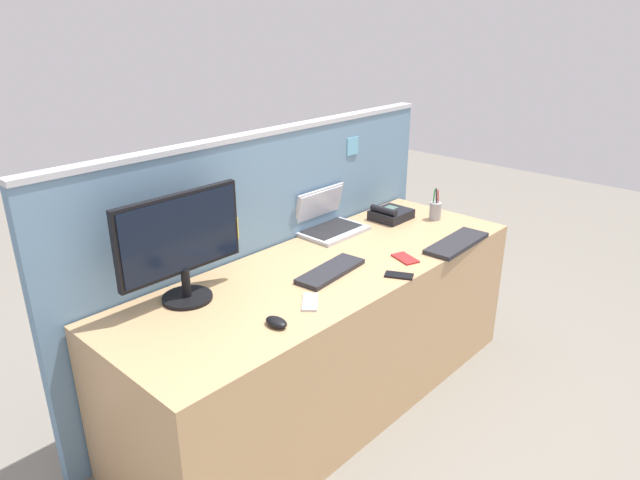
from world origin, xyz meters
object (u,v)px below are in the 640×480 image
(desk_phone, at_px, (390,214))
(desktop_monitor, at_px, (181,241))
(cell_phone_silver_slab, at_px, (310,302))
(keyboard_spare, at_px, (457,243))
(cell_phone_red_case, at_px, (405,258))
(computer_mouse_right_hand, at_px, (276,322))
(keyboard_main, at_px, (331,271))
(cell_phone_black_slab, at_px, (399,275))
(laptop, at_px, (327,221))
(pen_cup, at_px, (435,211))

(desk_phone, bearing_deg, desktop_monitor, 178.32)
(desktop_monitor, xyz_separation_m, cell_phone_silver_slab, (0.32, -0.40, -0.25))
(keyboard_spare, height_order, cell_phone_red_case, keyboard_spare)
(cell_phone_silver_slab, bearing_deg, desk_phone, 68.29)
(keyboard_spare, xyz_separation_m, cell_phone_red_case, (-0.33, 0.09, -0.01))
(computer_mouse_right_hand, bearing_deg, cell_phone_silver_slab, 9.00)
(keyboard_main, bearing_deg, cell_phone_black_slab, -58.63)
(desktop_monitor, bearing_deg, computer_mouse_right_hand, -76.53)
(keyboard_main, xyz_separation_m, computer_mouse_right_hand, (-0.48, -0.16, 0.01))
(desktop_monitor, height_order, cell_phone_red_case, desktop_monitor)
(laptop, height_order, cell_phone_red_case, laptop)
(keyboard_main, relative_size, cell_phone_red_case, 2.78)
(laptop, height_order, keyboard_main, laptop)
(desktop_monitor, height_order, laptop, desktop_monitor)
(computer_mouse_right_hand, relative_size, cell_phone_silver_slab, 0.67)
(laptop, bearing_deg, computer_mouse_right_hand, -148.64)
(desktop_monitor, bearing_deg, laptop, 5.85)
(keyboard_spare, distance_m, cell_phone_silver_slab, 0.96)
(cell_phone_black_slab, bearing_deg, desk_phone, 12.24)
(cell_phone_red_case, bearing_deg, desk_phone, 62.71)
(desk_phone, relative_size, keyboard_spare, 0.50)
(pen_cup, height_order, cell_phone_black_slab, pen_cup)
(pen_cup, bearing_deg, keyboard_spare, -131.48)
(desk_phone, bearing_deg, cell_phone_red_case, -136.54)
(desk_phone, xyz_separation_m, keyboard_spare, (-0.09, -0.48, -0.02))
(laptop, height_order, computer_mouse_right_hand, laptop)
(desktop_monitor, relative_size, computer_mouse_right_hand, 5.58)
(desktop_monitor, distance_m, pen_cup, 1.57)
(computer_mouse_right_hand, height_order, cell_phone_black_slab, computer_mouse_right_hand)
(desk_phone, xyz_separation_m, cell_phone_black_slab, (-0.59, -0.48, -0.03))
(laptop, xyz_separation_m, keyboard_main, (-0.39, -0.37, -0.04))
(laptop, xyz_separation_m, pen_cup, (0.56, -0.33, -0.00))
(cell_phone_red_case, bearing_deg, computer_mouse_right_hand, -160.59)
(laptop, distance_m, computer_mouse_right_hand, 1.03)
(cell_phone_black_slab, bearing_deg, laptop, 44.77)
(desk_phone, distance_m, keyboard_spare, 0.49)
(computer_mouse_right_hand, distance_m, pen_cup, 1.45)
(desktop_monitor, height_order, computer_mouse_right_hand, desktop_monitor)
(computer_mouse_right_hand, bearing_deg, pen_cup, 8.78)
(desktop_monitor, height_order, cell_phone_silver_slab, desktop_monitor)
(desk_phone, relative_size, keyboard_main, 0.57)
(computer_mouse_right_hand, xyz_separation_m, cell_phone_red_case, (0.85, 0.00, -0.01))
(pen_cup, bearing_deg, keyboard_main, -177.20)
(desktop_monitor, relative_size, cell_phone_black_slab, 4.42)
(computer_mouse_right_hand, relative_size, pen_cup, 0.54)
(pen_cup, distance_m, cell_phone_red_case, 0.62)
(desktop_monitor, bearing_deg, cell_phone_silver_slab, -51.32)
(cell_phone_black_slab, bearing_deg, pen_cup, -5.95)
(keyboard_main, distance_m, computer_mouse_right_hand, 0.51)
(keyboard_spare, xyz_separation_m, cell_phone_silver_slab, (-0.96, 0.12, -0.01))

